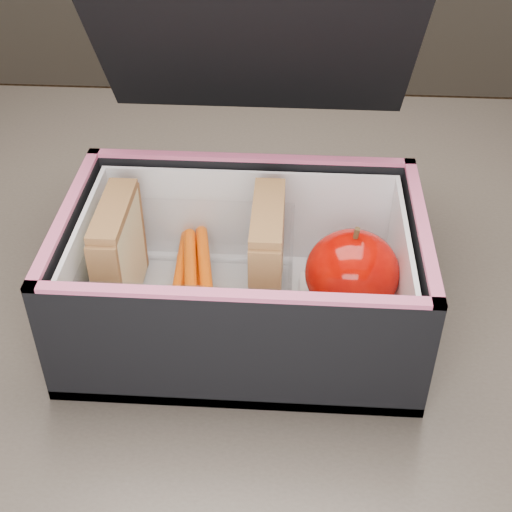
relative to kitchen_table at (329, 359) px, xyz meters
The scene contains 8 objects.
kitchen_table is the anchor object (origin of this frame).
lunch_bag 0.18m from the kitchen_table, 151.29° to the right, with size 0.28×0.29×0.26m.
plastic_tub 0.19m from the kitchen_table, 161.76° to the right, with size 0.16×0.12×0.07m, color white, non-canonical shape.
sandwich_left 0.24m from the kitchen_table, 167.63° to the right, with size 0.02×0.08×0.09m.
sandwich_right 0.17m from the kitchen_table, 146.46° to the right, with size 0.02×0.09×0.10m.
carrot_sticks 0.18m from the kitchen_table, 167.04° to the right, with size 0.04×0.13×0.03m.
paper_napkin 0.12m from the kitchen_table, 80.84° to the right, with size 0.08×0.08×0.01m, color white.
red_apple 0.15m from the kitchen_table, 78.95° to the right, with size 0.10×0.10×0.08m.
Camera 1 is at (-0.04, -0.49, 1.17)m, focal length 50.00 mm.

